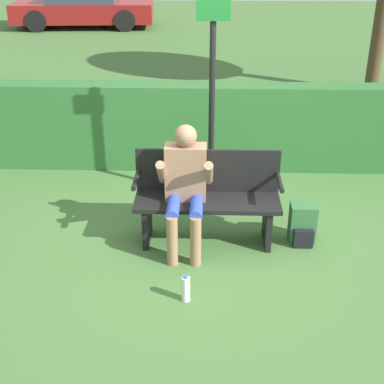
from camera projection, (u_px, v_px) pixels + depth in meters
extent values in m
plane|color=#426B33|center=(206.00, 241.00, 5.74)|extent=(40.00, 40.00, 0.00)
cube|color=#2D662D|center=(208.00, 127.00, 7.24)|extent=(12.00, 0.36, 1.17)
cube|color=black|center=(207.00, 202.00, 5.53)|extent=(1.51, 0.47, 0.05)
cube|color=black|center=(207.00, 171.00, 5.61)|extent=(1.51, 0.04, 0.47)
cube|color=black|center=(147.00, 222.00, 5.66)|extent=(0.06, 0.42, 0.45)
cube|color=black|center=(267.00, 224.00, 5.62)|extent=(0.06, 0.42, 0.45)
cylinder|color=black|center=(136.00, 180.00, 5.44)|extent=(0.05, 0.42, 0.05)
cylinder|color=black|center=(279.00, 182.00, 5.40)|extent=(0.05, 0.42, 0.05)
cube|color=#997051|center=(185.00, 172.00, 5.43)|extent=(0.42, 0.22, 0.58)
sphere|color=#997051|center=(185.00, 136.00, 5.26)|extent=(0.23, 0.23, 0.23)
cylinder|color=#2D47B7|center=(173.00, 206.00, 5.34)|extent=(0.13, 0.48, 0.13)
cylinder|color=#2D47B7|center=(196.00, 206.00, 5.33)|extent=(0.13, 0.48, 0.13)
cylinder|color=#997051|center=(172.00, 241.00, 5.24)|extent=(0.11, 0.11, 0.53)
cylinder|color=#997051|center=(195.00, 241.00, 5.24)|extent=(0.11, 0.11, 0.53)
cylinder|color=#997051|center=(161.00, 172.00, 5.29)|extent=(0.09, 0.35, 0.35)
cylinder|color=#997051|center=(208.00, 173.00, 5.27)|extent=(0.09, 0.35, 0.35)
cube|color=#336638|center=(302.00, 223.00, 5.66)|extent=(0.27, 0.21, 0.43)
cube|color=black|center=(303.00, 238.00, 5.58)|extent=(0.20, 0.07, 0.19)
cylinder|color=white|center=(185.00, 289.00, 4.79)|extent=(0.08, 0.08, 0.25)
cylinder|color=#2D66B2|center=(185.00, 277.00, 4.73)|extent=(0.04, 0.04, 0.02)
cylinder|color=black|center=(211.00, 104.00, 6.12)|extent=(0.07, 0.07, 2.40)
cube|color=#196626|center=(213.00, 10.00, 5.61)|extent=(0.36, 0.02, 0.23)
cube|color=maroon|center=(84.00, 11.00, 17.37)|extent=(4.57, 2.11, 0.59)
cylinder|color=black|center=(129.00, 12.00, 18.27)|extent=(0.67, 0.22, 0.66)
cylinder|color=black|center=(125.00, 21.00, 16.71)|extent=(0.67, 0.22, 0.66)
cylinder|color=black|center=(47.00, 13.00, 18.18)|extent=(0.67, 0.22, 0.66)
cylinder|color=black|center=(36.00, 21.00, 16.62)|extent=(0.67, 0.22, 0.66)
cylinder|color=#4C3823|center=(381.00, 19.00, 10.20)|extent=(0.27, 0.27, 2.85)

